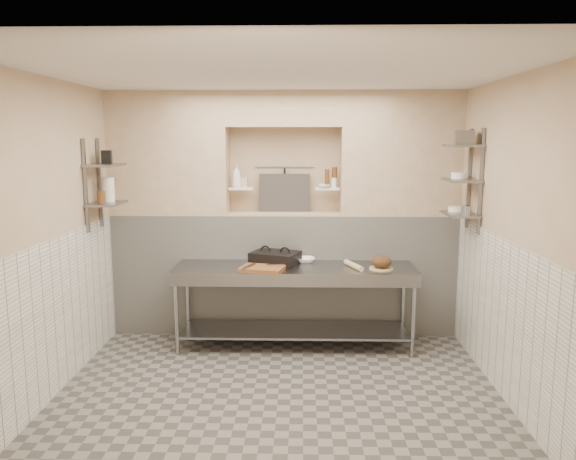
{
  "coord_description": "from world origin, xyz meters",
  "views": [
    {
      "loc": [
        0.21,
        -4.74,
        2.26
      ],
      "look_at": [
        0.07,
        0.9,
        1.35
      ],
      "focal_mm": 35.0,
      "sensor_mm": 36.0,
      "label": 1
    }
  ],
  "objects_px": {
    "cutting_board": "(262,269)",
    "bowl_alcove": "(324,186)",
    "panini_press": "(275,258)",
    "jug_left": "(108,190)",
    "mixing_bowl": "(305,260)",
    "rolling_pin": "(354,265)",
    "bottle_soap": "(236,176)",
    "prep_table": "(295,290)",
    "bread_loaf": "(381,262)"
  },
  "relations": [
    {
      "from": "bowl_alcove",
      "to": "cutting_board",
      "type": "bearing_deg",
      "value": -133.6
    },
    {
      "from": "bowl_alcove",
      "to": "jug_left",
      "type": "distance_m",
      "value": 2.37
    },
    {
      "from": "panini_press",
      "to": "jug_left",
      "type": "xyz_separation_m",
      "value": [
        -1.75,
        -0.2,
        0.77
      ]
    },
    {
      "from": "prep_table",
      "to": "bowl_alcove",
      "type": "relative_size",
      "value": 18.69
    },
    {
      "from": "rolling_pin",
      "to": "bowl_alcove",
      "type": "xyz_separation_m",
      "value": [
        -0.3,
        0.56,
        0.81
      ]
    },
    {
      "from": "cutting_board",
      "to": "bowl_alcove",
      "type": "bearing_deg",
      "value": 46.4
    },
    {
      "from": "prep_table",
      "to": "cutting_board",
      "type": "height_order",
      "value": "cutting_board"
    },
    {
      "from": "rolling_pin",
      "to": "jug_left",
      "type": "xyz_separation_m",
      "value": [
        -2.6,
        -0.03,
        0.81
      ]
    },
    {
      "from": "bottle_soap",
      "to": "bread_loaf",
      "type": "bearing_deg",
      "value": -21.43
    },
    {
      "from": "prep_table",
      "to": "panini_press",
      "type": "relative_size",
      "value": 4.37
    },
    {
      "from": "bread_loaf",
      "to": "cutting_board",
      "type": "bearing_deg",
      "value": -175.66
    },
    {
      "from": "cutting_board",
      "to": "mixing_bowl",
      "type": "xyz_separation_m",
      "value": [
        0.45,
        0.41,
        0.01
      ]
    },
    {
      "from": "bottle_soap",
      "to": "prep_table",
      "type": "bearing_deg",
      "value": -38.82
    },
    {
      "from": "prep_table",
      "to": "cutting_board",
      "type": "relative_size",
      "value": 5.83
    },
    {
      "from": "rolling_pin",
      "to": "bread_loaf",
      "type": "height_order",
      "value": "bread_loaf"
    },
    {
      "from": "cutting_board",
      "to": "mixing_bowl",
      "type": "distance_m",
      "value": 0.61
    },
    {
      "from": "panini_press",
      "to": "mixing_bowl",
      "type": "height_order",
      "value": "panini_press"
    },
    {
      "from": "rolling_pin",
      "to": "mixing_bowl",
      "type": "bearing_deg",
      "value": 152.74
    },
    {
      "from": "rolling_pin",
      "to": "panini_press",
      "type": "bearing_deg",
      "value": 168.27
    },
    {
      "from": "jug_left",
      "to": "bottle_soap",
      "type": "bearing_deg",
      "value": 25.38
    },
    {
      "from": "mixing_bowl",
      "to": "bowl_alcove",
      "type": "distance_m",
      "value": 0.88
    },
    {
      "from": "bread_loaf",
      "to": "jug_left",
      "type": "bearing_deg",
      "value": 179.64
    },
    {
      "from": "mixing_bowl",
      "to": "bowl_alcove",
      "type": "height_order",
      "value": "bowl_alcove"
    },
    {
      "from": "rolling_pin",
      "to": "bowl_alcove",
      "type": "distance_m",
      "value": 1.03
    },
    {
      "from": "cutting_board",
      "to": "bowl_alcove",
      "type": "height_order",
      "value": "bowl_alcove"
    },
    {
      "from": "bread_loaf",
      "to": "bowl_alcove",
      "type": "height_order",
      "value": "bowl_alcove"
    },
    {
      "from": "mixing_bowl",
      "to": "rolling_pin",
      "type": "distance_m",
      "value": 0.58
    },
    {
      "from": "prep_table",
      "to": "bowl_alcove",
      "type": "height_order",
      "value": "bowl_alcove"
    },
    {
      "from": "cutting_board",
      "to": "rolling_pin",
      "type": "bearing_deg",
      "value": 8.25
    },
    {
      "from": "bread_loaf",
      "to": "bottle_soap",
      "type": "bearing_deg",
      "value": 158.57
    },
    {
      "from": "bread_loaf",
      "to": "bottle_soap",
      "type": "height_order",
      "value": "bottle_soap"
    },
    {
      "from": "rolling_pin",
      "to": "jug_left",
      "type": "relative_size",
      "value": 1.48
    },
    {
      "from": "prep_table",
      "to": "mixing_bowl",
      "type": "height_order",
      "value": "mixing_bowl"
    },
    {
      "from": "bread_loaf",
      "to": "jug_left",
      "type": "height_order",
      "value": "jug_left"
    },
    {
      "from": "bottle_soap",
      "to": "cutting_board",
      "type": "bearing_deg",
      "value": -64.57
    },
    {
      "from": "bowl_alcove",
      "to": "prep_table",
      "type": "bearing_deg",
      "value": -122.18
    },
    {
      "from": "panini_press",
      "to": "rolling_pin",
      "type": "height_order",
      "value": "panini_press"
    },
    {
      "from": "mixing_bowl",
      "to": "bread_loaf",
      "type": "distance_m",
      "value": 0.87
    },
    {
      "from": "prep_table",
      "to": "rolling_pin",
      "type": "distance_m",
      "value": 0.69
    },
    {
      "from": "panini_press",
      "to": "bowl_alcove",
      "type": "bearing_deg",
      "value": 55.67
    },
    {
      "from": "bottle_soap",
      "to": "bowl_alcove",
      "type": "bearing_deg",
      "value": -1.59
    },
    {
      "from": "panini_press",
      "to": "cutting_board",
      "type": "bearing_deg",
      "value": -89.97
    },
    {
      "from": "rolling_pin",
      "to": "jug_left",
      "type": "distance_m",
      "value": 2.73
    },
    {
      "from": "prep_table",
      "to": "panini_press",
      "type": "distance_m",
      "value": 0.42
    },
    {
      "from": "prep_table",
      "to": "jug_left",
      "type": "bearing_deg",
      "value": -178.17
    },
    {
      "from": "cutting_board",
      "to": "rolling_pin",
      "type": "relative_size",
      "value": 1.18
    },
    {
      "from": "prep_table",
      "to": "bowl_alcove",
      "type": "xyz_separation_m",
      "value": [
        0.33,
        0.52,
        1.09
      ]
    },
    {
      "from": "bowl_alcove",
      "to": "jug_left",
      "type": "xyz_separation_m",
      "value": [
        -2.3,
        -0.58,
        0.01
      ]
    },
    {
      "from": "bottle_soap",
      "to": "jug_left",
      "type": "relative_size",
      "value": 1.03
    },
    {
      "from": "rolling_pin",
      "to": "bread_loaf",
      "type": "xyz_separation_m",
      "value": [
        0.29,
        -0.04,
        0.05
      ]
    }
  ]
}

